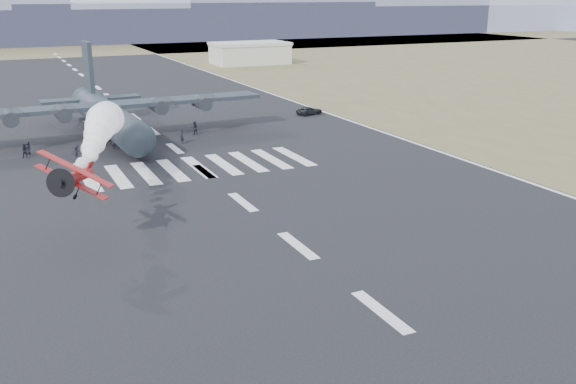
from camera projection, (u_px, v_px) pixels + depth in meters
scrub_far at (47, 48)px, 228.59m from camera, size 500.00×80.00×0.00m
runway_markings at (175, 148)px, 81.37m from camera, size 60.00×260.00×0.01m
ridge_seg_d at (38, 25)px, 252.63m from camera, size 150.00×50.00×13.00m
ridge_seg_e at (197, 20)px, 278.45m from camera, size 150.00×50.00×15.00m
ridge_seg_f at (329, 15)px, 304.27m from camera, size 150.00×50.00×17.00m
ridge_seg_g at (439, 18)px, 330.98m from camera, size 150.00×50.00×13.00m
hangar_right at (250, 53)px, 176.89m from camera, size 20.50×12.50×5.90m
aerobatic_biplane at (75, 177)px, 48.03m from camera, size 5.48×5.58×3.83m
smoke_trail at (103, 125)px, 66.21m from camera, size 7.79×22.31×3.76m
transport_aircraft at (108, 115)px, 86.93m from camera, size 41.80×34.42×12.08m
support_vehicle at (310, 111)px, 103.86m from camera, size 4.85×3.17×1.24m
crew_a at (182, 137)px, 83.87m from camera, size 0.62×0.72×1.83m
crew_b at (195, 128)px, 89.13m from camera, size 0.91×0.56×1.86m
crew_c at (76, 152)px, 75.84m from camera, size 1.14×0.57×1.72m
crew_d at (145, 135)px, 85.66m from camera, size 0.95×0.99×1.55m
crew_e at (28, 148)px, 78.23m from camera, size 0.83×0.92×1.60m
crew_f at (132, 138)px, 83.04m from camera, size 1.69×0.86×1.74m
crew_g at (113, 142)px, 80.87m from camera, size 0.83×0.83×1.77m
crew_h at (25, 151)px, 76.54m from camera, size 0.89×0.61×1.73m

